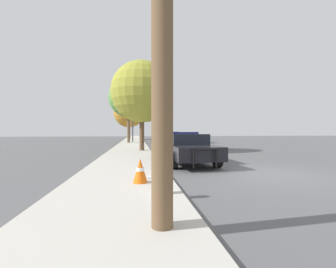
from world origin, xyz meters
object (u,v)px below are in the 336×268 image
object	(u,v)px
tree_sidewalk_near	(142,92)
tree_sidewalk_far	(129,112)
car_background_distant	(174,135)
car_background_midblock	(159,137)
police_car	(185,147)
tree_sidewalk_mid	(128,98)
traffic_cone	(140,170)
traffic_light	(145,116)
fire_hydrant	(158,176)

from	to	relation	value
tree_sidewalk_near	tree_sidewalk_far	world-z (taller)	tree_sidewalk_far
car_background_distant	car_background_midblock	size ratio (longest dim) A/B	0.92
police_car	car_background_midblock	size ratio (longest dim) A/B	1.17
car_background_distant	tree_sidewalk_mid	distance (m)	18.12
traffic_cone	car_background_midblock	bearing A→B (deg)	82.87
tree_sidewalk_mid	tree_sidewalk_near	world-z (taller)	tree_sidewalk_mid
police_car	traffic_light	size ratio (longest dim) A/B	1.13
tree_sidewalk_mid	tree_sidewalk_near	size ratio (longest dim) A/B	1.19
tree_sidewalk_mid	tree_sidewalk_near	bearing A→B (deg)	-83.05
car_background_distant	traffic_cone	size ratio (longest dim) A/B	6.28
fire_hydrant	traffic_cone	world-z (taller)	fire_hydrant
tree_sidewalk_mid	traffic_cone	world-z (taller)	tree_sidewalk_mid
car_background_distant	car_background_midblock	bearing A→B (deg)	-107.07
police_car	car_background_distant	xyz separation A→B (m)	(4.75, 31.98, -0.02)
tree_sidewalk_near	tree_sidewalk_far	xyz separation A→B (m)	(-1.62, 22.56, 0.37)
tree_sidewalk_far	fire_hydrant	bearing A→B (deg)	-87.09
police_car	fire_hydrant	bearing A→B (deg)	68.84
fire_hydrant	tree_sidewalk_near	size ratio (longest dim) A/B	0.12
police_car	car_background_distant	world-z (taller)	police_car
tree_sidewalk_near	tree_sidewalk_far	bearing A→B (deg)	94.11
fire_hydrant	tree_sidewalk_far	bearing A→B (deg)	92.91
traffic_light	tree_sidewalk_mid	distance (m)	3.28
tree_sidewalk_far	car_background_distant	bearing A→B (deg)	24.39
police_car	car_background_midblock	bearing A→B (deg)	-94.66
car_background_distant	tree_sidewalk_near	size ratio (longest dim) A/B	0.65
car_background_distant	traffic_cone	bearing A→B (deg)	-101.22
tree_sidewalk_far	traffic_cone	bearing A→B (deg)	-87.66
traffic_cone	fire_hydrant	bearing A→B (deg)	-71.41
fire_hydrant	tree_sidewalk_near	bearing A→B (deg)	90.50
tree_sidewalk_mid	traffic_cone	distance (m)	21.47
traffic_light	tree_sidewalk_far	bearing A→B (deg)	102.62
fire_hydrant	car_background_midblock	size ratio (longest dim) A/B	0.17
tree_sidewalk_mid	traffic_cone	bearing A→B (deg)	-87.19
police_car	traffic_cone	bearing A→B (deg)	60.44
traffic_light	car_background_distant	distance (m)	15.38
traffic_light	tree_sidewalk_near	distance (m)	12.51
traffic_light	car_background_midblock	size ratio (longest dim) A/B	1.03
fire_hydrant	tree_sidewalk_far	xyz separation A→B (m)	(-1.72, 33.79, 4.16)
tree_sidewalk_near	car_background_midblock	bearing A→B (deg)	78.50
traffic_light	fire_hydrant	bearing A→B (deg)	-91.31
car_background_midblock	traffic_cone	distance (m)	22.72
fire_hydrant	traffic_light	distance (m)	23.88
police_car	traffic_cone	size ratio (longest dim) A/B	7.98
car_background_distant	fire_hydrant	bearing A→B (deg)	-100.33
car_background_distant	tree_sidewalk_far	bearing A→B (deg)	-155.97
fire_hydrant	car_background_distant	size ratio (longest dim) A/B	0.18
car_background_midblock	tree_sidewalk_mid	distance (m)	6.30
police_car	fire_hydrant	distance (m)	5.89
car_background_distant	tree_sidewalk_near	world-z (taller)	tree_sidewalk_near
police_car	tree_sidewalk_mid	xyz separation A→B (m)	(-3.26, 16.42, 4.69)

